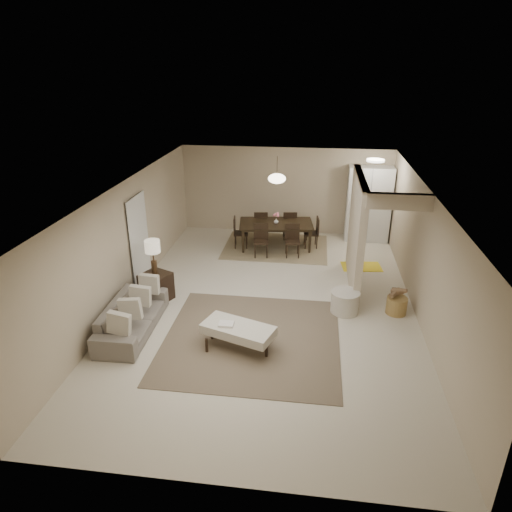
# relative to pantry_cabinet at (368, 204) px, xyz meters

# --- Properties ---
(floor) EXTENTS (9.00, 9.00, 0.00)m
(floor) POSITION_rel_pantry_cabinet_xyz_m (-2.35, -4.15, -1.05)
(floor) COLOR beige
(floor) RESTS_ON ground
(ceiling) EXTENTS (9.00, 9.00, 0.00)m
(ceiling) POSITION_rel_pantry_cabinet_xyz_m (-2.35, -4.15, 1.45)
(ceiling) COLOR white
(ceiling) RESTS_ON back_wall
(back_wall) EXTENTS (6.00, 0.00, 6.00)m
(back_wall) POSITION_rel_pantry_cabinet_xyz_m (-2.35, 0.35, 0.20)
(back_wall) COLOR #BDAD8F
(back_wall) RESTS_ON floor
(left_wall) EXTENTS (0.00, 9.00, 9.00)m
(left_wall) POSITION_rel_pantry_cabinet_xyz_m (-5.35, -4.15, 0.20)
(left_wall) COLOR #BDAD8F
(left_wall) RESTS_ON floor
(right_wall) EXTENTS (0.00, 9.00, 9.00)m
(right_wall) POSITION_rel_pantry_cabinet_xyz_m (0.65, -4.15, 0.20)
(right_wall) COLOR #BDAD8F
(right_wall) RESTS_ON floor
(partition) EXTENTS (0.15, 2.50, 2.50)m
(partition) POSITION_rel_pantry_cabinet_xyz_m (-0.55, -2.90, 0.20)
(partition) COLOR #BDAD8F
(partition) RESTS_ON floor
(doorway) EXTENTS (0.04, 0.90, 2.04)m
(doorway) POSITION_rel_pantry_cabinet_xyz_m (-5.32, -3.55, -0.03)
(doorway) COLOR black
(doorway) RESTS_ON floor
(pantry_cabinet) EXTENTS (1.20, 0.55, 2.10)m
(pantry_cabinet) POSITION_rel_pantry_cabinet_xyz_m (0.00, 0.00, 0.00)
(pantry_cabinet) COLOR silver
(pantry_cabinet) RESTS_ON floor
(flush_light) EXTENTS (0.44, 0.44, 0.05)m
(flush_light) POSITION_rel_pantry_cabinet_xyz_m (-0.05, -0.95, 1.41)
(flush_light) COLOR white
(flush_light) RESTS_ON ceiling
(living_rug) EXTENTS (3.20, 3.20, 0.01)m
(living_rug) POSITION_rel_pantry_cabinet_xyz_m (-2.52, -5.47, -1.04)
(living_rug) COLOR brown
(living_rug) RESTS_ON floor
(sofa) EXTENTS (2.07, 0.84, 0.60)m
(sofa) POSITION_rel_pantry_cabinet_xyz_m (-4.80, -5.47, -0.75)
(sofa) COLOR slate
(sofa) RESTS_ON floor
(ottoman_bench) EXTENTS (1.39, 0.97, 0.45)m
(ottoman_bench) POSITION_rel_pantry_cabinet_xyz_m (-2.72, -5.77, -0.68)
(ottoman_bench) COLOR beige
(ottoman_bench) RESTS_ON living_rug
(side_table) EXTENTS (0.73, 0.73, 0.61)m
(side_table) POSITION_rel_pantry_cabinet_xyz_m (-4.75, -4.24, -0.75)
(side_table) COLOR black
(side_table) RESTS_ON floor
(table_lamp) EXTENTS (0.32, 0.32, 0.76)m
(table_lamp) POSITION_rel_pantry_cabinet_xyz_m (-4.75, -4.24, 0.12)
(table_lamp) COLOR #4D3621
(table_lamp) RESTS_ON side_table
(round_pouf) EXTENTS (0.59, 0.59, 0.46)m
(round_pouf) POSITION_rel_pantry_cabinet_xyz_m (-0.78, -4.25, -0.82)
(round_pouf) COLOR beige
(round_pouf) RESTS_ON floor
(wicker_basket) EXTENTS (0.55, 0.55, 0.35)m
(wicker_basket) POSITION_rel_pantry_cabinet_xyz_m (0.26, -4.16, -0.87)
(wicker_basket) COLOR olive
(wicker_basket) RESTS_ON floor
(dining_rug) EXTENTS (2.80, 2.10, 0.01)m
(dining_rug) POSITION_rel_pantry_cabinet_xyz_m (-2.49, -0.93, -1.04)
(dining_rug) COLOR #79694B
(dining_rug) RESTS_ON floor
(dining_table) EXTENTS (2.08, 1.33, 0.69)m
(dining_table) POSITION_rel_pantry_cabinet_xyz_m (-2.49, -0.93, -0.71)
(dining_table) COLOR black
(dining_table) RESTS_ON dining_rug
(dining_chairs) EXTENTS (2.32, 1.79, 0.85)m
(dining_chairs) POSITION_rel_pantry_cabinet_xyz_m (-2.49, -0.93, -0.62)
(dining_chairs) COLOR black
(dining_chairs) RESTS_ON dining_rug
(vase) EXTENTS (0.16, 0.16, 0.14)m
(vase) POSITION_rel_pantry_cabinet_xyz_m (-2.49, -0.93, -0.29)
(vase) COLOR white
(vase) RESTS_ON dining_table
(yellow_mat) EXTENTS (1.03, 0.70, 0.01)m
(yellow_mat) POSITION_rel_pantry_cabinet_xyz_m (-0.25, -1.95, -1.04)
(yellow_mat) COLOR yellow
(yellow_mat) RESTS_ON floor
(pendant_light) EXTENTS (0.46, 0.46, 0.71)m
(pendant_light) POSITION_rel_pantry_cabinet_xyz_m (-2.49, -0.93, 0.87)
(pendant_light) COLOR #4D3621
(pendant_light) RESTS_ON ceiling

